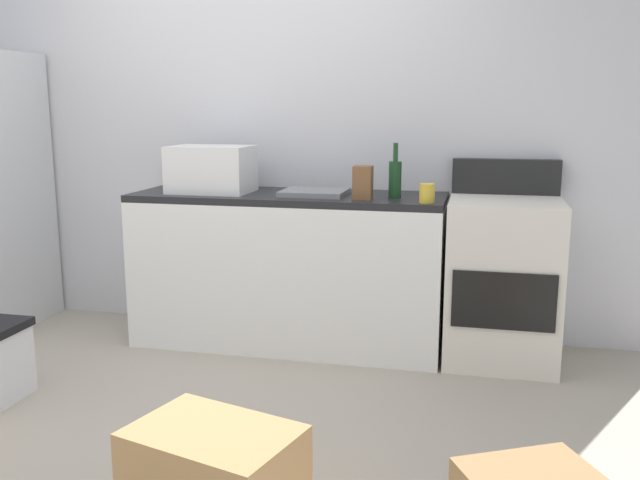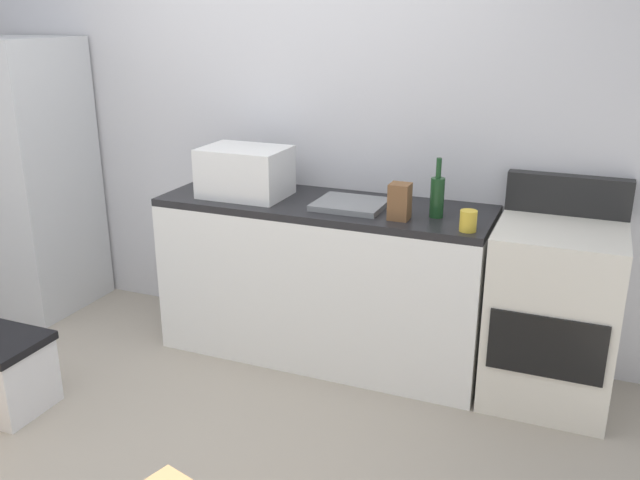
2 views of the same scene
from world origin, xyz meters
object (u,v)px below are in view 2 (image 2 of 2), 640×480
object	(u,v)px
stove_oven	(552,312)
storage_bin	(0,372)
refrigerator	(25,177)
wine_bottle	(437,196)
coffee_mug	(468,221)
microwave	(245,172)
knife_block	(400,201)

from	to	relation	value
stove_oven	storage_bin	distance (m)	2.74
refrigerator	stove_oven	xyz separation A→B (m)	(3.27, 0.06, -0.40)
wine_bottle	storage_bin	distance (m)	2.33
stove_oven	coffee_mug	bearing A→B (deg)	-152.32
refrigerator	wine_bottle	size ratio (longest dim) A/B	5.75
refrigerator	wine_bottle	distance (m)	2.68
microwave	stove_oven	bearing A→B (deg)	1.52
coffee_mug	knife_block	world-z (taller)	knife_block
microwave	storage_bin	xyz separation A→B (m)	(-0.81, -1.10, -0.84)
stove_oven	wine_bottle	bearing A→B (deg)	-175.53
knife_block	storage_bin	distance (m)	2.14
wine_bottle	coffee_mug	size ratio (longest dim) A/B	3.00
wine_bottle	coffee_mug	distance (m)	0.26
microwave	coffee_mug	world-z (taller)	microwave
refrigerator	microwave	size ratio (longest dim) A/B	3.75
stove_oven	coffee_mug	xyz separation A→B (m)	(-0.41, -0.21, 0.48)
wine_bottle	stove_oven	bearing A→B (deg)	4.47
refrigerator	microwave	bearing A→B (deg)	0.39
stove_oven	knife_block	distance (m)	0.94
wine_bottle	storage_bin	xyz separation A→B (m)	(-1.88, -1.10, -0.82)
storage_bin	microwave	bearing A→B (deg)	53.72
refrigerator	storage_bin	size ratio (longest dim) A/B	3.75
refrigerator	knife_block	xyz separation A→B (m)	(2.51, -0.10, 0.13)
coffee_mug	wine_bottle	bearing A→B (deg)	138.34
refrigerator	wine_bottle	world-z (taller)	refrigerator
wine_bottle	coffee_mug	xyz separation A→B (m)	(0.19, -0.17, -0.06)
wine_bottle	microwave	bearing A→B (deg)	179.87
coffee_mug	refrigerator	bearing A→B (deg)	176.81
refrigerator	coffee_mug	size ratio (longest dim) A/B	17.26
refrigerator	coffee_mug	distance (m)	2.87
stove_oven	microwave	xyz separation A→B (m)	(-1.67, -0.04, 0.57)
stove_oven	wine_bottle	size ratio (longest dim) A/B	3.67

